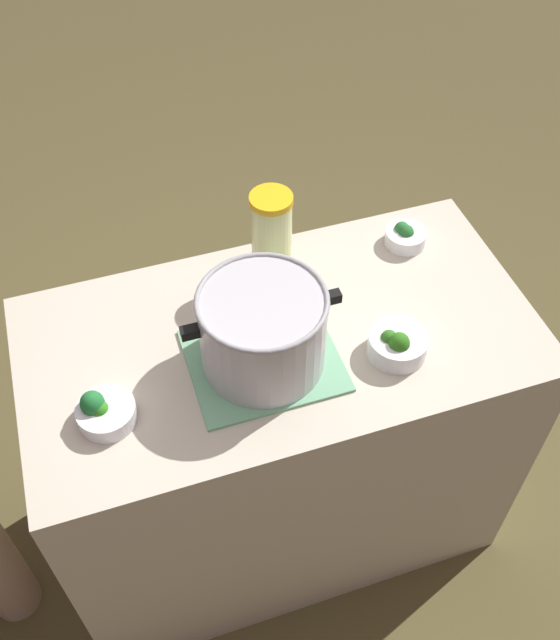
% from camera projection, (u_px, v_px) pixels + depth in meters
% --- Properties ---
extents(ground_plane, '(8.00, 8.00, 0.00)m').
position_uv_depth(ground_plane, '(280.00, 512.00, 2.40)').
color(ground_plane, brown).
extents(counter_slab, '(1.21, 0.63, 0.91)m').
position_uv_depth(counter_slab, '(280.00, 438.00, 2.05)').
color(counter_slab, beige).
rests_on(counter_slab, ground_plane).
extents(dish_cloth, '(0.33, 0.29, 0.01)m').
position_uv_depth(dish_cloth, '(264.00, 360.00, 1.65)').
color(dish_cloth, '#73B388').
rests_on(dish_cloth, counter_slab).
extents(cooking_pot, '(0.35, 0.28, 0.20)m').
position_uv_depth(cooking_pot, '(263.00, 329.00, 1.57)').
color(cooking_pot, '#B7B7BC').
rests_on(cooking_pot, dish_cloth).
extents(lemonade_pitcher, '(0.10, 0.10, 0.25)m').
position_uv_depth(lemonade_pitcher, '(271.00, 237.00, 1.74)').
color(lemonade_pitcher, '#E3EC97').
rests_on(lemonade_pitcher, counter_slab).
extents(broccoli_bowl_front, '(0.13, 0.13, 0.08)m').
position_uv_depth(broccoli_bowl_front, '(104.00, 411.00, 1.53)').
color(broccoli_bowl_front, silver).
rests_on(broccoli_bowl_front, counter_slab).
extents(broccoli_bowl_center, '(0.14, 0.14, 0.08)m').
position_uv_depth(broccoli_bowl_center, '(397.00, 344.00, 1.65)').
color(broccoli_bowl_center, silver).
rests_on(broccoli_bowl_center, counter_slab).
extents(broccoli_bowl_back, '(0.11, 0.11, 0.06)m').
position_uv_depth(broccoli_bowl_back, '(405.00, 236.00, 1.89)').
color(broccoli_bowl_back, silver).
rests_on(broccoli_bowl_back, counter_slab).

